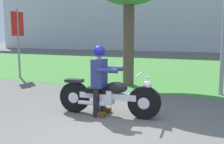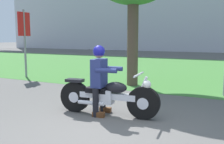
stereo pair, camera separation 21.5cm
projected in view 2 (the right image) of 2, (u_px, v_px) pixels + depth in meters
The scene contains 5 objects.
ground at pixel (106, 135), 4.11m from camera, with size 120.00×120.00×0.00m, color #565451.
grass_verge at pixel (195, 69), 12.36m from camera, with size 60.00×12.00×0.01m, color #3D7533.
motorcycle_lead at pixel (108, 96), 5.08m from camera, with size 2.10×0.66×0.87m.
rider_lead at pixel (100, 75), 5.09m from camera, with size 0.58×0.50×1.40m.
sign_banner at pixel (24, 33), 9.82m from camera, with size 0.08×0.60×2.60m.
Camera 2 is at (1.83, -3.48, 1.55)m, focal length 41.01 mm.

